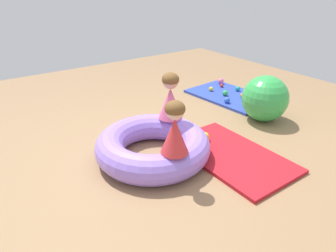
{
  "coord_description": "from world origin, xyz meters",
  "views": [
    {
      "loc": [
        2.42,
        -1.66,
        1.8
      ],
      "look_at": [
        -0.01,
        0.07,
        0.33
      ],
      "focal_mm": 32.96,
      "sensor_mm": 36.0,
      "label": 1
    }
  ],
  "objects_px": {
    "child_in_red": "(175,128)",
    "play_ball_green": "(225,93)",
    "play_ball_pink": "(221,81)",
    "inflatable_cushion": "(153,146)",
    "play_ball_yellow_second": "(211,89)",
    "play_ball_orange": "(243,95)",
    "play_ball_teal": "(238,89)",
    "child_in_pink": "(170,96)",
    "play_ball_blue": "(227,100)",
    "exercise_ball_large": "(265,99)",
    "play_ball_yellow": "(205,136)",
    "play_ball_red": "(222,85)"
  },
  "relations": [
    {
      "from": "inflatable_cushion",
      "to": "play_ball_orange",
      "type": "bearing_deg",
      "value": 106.84
    },
    {
      "from": "play_ball_pink",
      "to": "exercise_ball_large",
      "type": "distance_m",
      "value": 1.5
    },
    {
      "from": "child_in_red",
      "to": "play_ball_green",
      "type": "xyz_separation_m",
      "value": [
        -1.31,
        1.99,
        -0.47
      ]
    },
    {
      "from": "play_ball_green",
      "to": "play_ball_yellow_second",
      "type": "bearing_deg",
      "value": -173.62
    },
    {
      "from": "play_ball_teal",
      "to": "child_in_red",
      "type": "bearing_deg",
      "value": -59.95
    },
    {
      "from": "play_ball_orange",
      "to": "play_ball_yellow_second",
      "type": "relative_size",
      "value": 0.98
    },
    {
      "from": "play_ball_orange",
      "to": "play_ball_green",
      "type": "bearing_deg",
      "value": -144.31
    },
    {
      "from": "play_ball_pink",
      "to": "play_ball_teal",
      "type": "bearing_deg",
      "value": -4.37
    },
    {
      "from": "play_ball_yellow",
      "to": "play_ball_red",
      "type": "xyz_separation_m",
      "value": [
        -1.28,
        1.52,
        -0.02
      ]
    },
    {
      "from": "play_ball_teal",
      "to": "play_ball_pink",
      "type": "bearing_deg",
      "value": 175.63
    },
    {
      "from": "inflatable_cushion",
      "to": "play_ball_yellow_second",
      "type": "distance_m",
      "value": 2.25
    },
    {
      "from": "play_ball_yellow",
      "to": "play_ball_teal",
      "type": "height_order",
      "value": "play_ball_yellow"
    },
    {
      "from": "play_ball_green",
      "to": "child_in_pink",
      "type": "bearing_deg",
      "value": -67.48
    },
    {
      "from": "play_ball_blue",
      "to": "play_ball_yellow_second",
      "type": "xyz_separation_m",
      "value": [
        -0.54,
        0.17,
        -0.01
      ]
    },
    {
      "from": "play_ball_blue",
      "to": "exercise_ball_large",
      "type": "bearing_deg",
      "value": 2.42
    },
    {
      "from": "child_in_pink",
      "to": "play_ball_orange",
      "type": "bearing_deg",
      "value": -9.76
    },
    {
      "from": "inflatable_cushion",
      "to": "exercise_ball_large",
      "type": "bearing_deg",
      "value": 88.9
    },
    {
      "from": "child_in_pink",
      "to": "play_ball_blue",
      "type": "relative_size",
      "value": 5.87
    },
    {
      "from": "play_ball_yellow_second",
      "to": "play_ball_green",
      "type": "bearing_deg",
      "value": 6.38
    },
    {
      "from": "inflatable_cushion",
      "to": "play_ball_yellow_second",
      "type": "relative_size",
      "value": 16.83
    },
    {
      "from": "child_in_pink",
      "to": "exercise_ball_large",
      "type": "relative_size",
      "value": 0.87
    },
    {
      "from": "child_in_red",
      "to": "exercise_ball_large",
      "type": "height_order",
      "value": "child_in_red"
    },
    {
      "from": "child_in_pink",
      "to": "play_ball_teal",
      "type": "distance_m",
      "value": 2.07
    },
    {
      "from": "play_ball_orange",
      "to": "play_ball_teal",
      "type": "bearing_deg",
      "value": 147.16
    },
    {
      "from": "play_ball_pink",
      "to": "play_ball_yellow_second",
      "type": "bearing_deg",
      "value": -65.74
    },
    {
      "from": "play_ball_teal",
      "to": "exercise_ball_large",
      "type": "relative_size",
      "value": 0.13
    },
    {
      "from": "play_ball_green",
      "to": "child_in_red",
      "type": "bearing_deg",
      "value": -56.74
    },
    {
      "from": "play_ball_orange",
      "to": "play_ball_blue",
      "type": "xyz_separation_m",
      "value": [
        0.02,
        -0.37,
        0.01
      ]
    },
    {
      "from": "inflatable_cushion",
      "to": "play_ball_blue",
      "type": "height_order",
      "value": "inflatable_cushion"
    },
    {
      "from": "play_ball_pink",
      "to": "inflatable_cushion",
      "type": "bearing_deg",
      "value": -59.9
    },
    {
      "from": "play_ball_orange",
      "to": "play_ball_pink",
      "type": "bearing_deg",
      "value": 163.93
    },
    {
      "from": "inflatable_cushion",
      "to": "play_ball_teal",
      "type": "relative_size",
      "value": 14.81
    },
    {
      "from": "play_ball_green",
      "to": "play_ball_yellow",
      "type": "bearing_deg",
      "value": -53.47
    },
    {
      "from": "play_ball_teal",
      "to": "exercise_ball_large",
      "type": "height_order",
      "value": "exercise_ball_large"
    },
    {
      "from": "play_ball_blue",
      "to": "play_ball_yellow_second",
      "type": "distance_m",
      "value": 0.57
    },
    {
      "from": "play_ball_green",
      "to": "play_ball_blue",
      "type": "distance_m",
      "value": 0.32
    },
    {
      "from": "play_ball_orange",
      "to": "play_ball_red",
      "type": "bearing_deg",
      "value": 171.04
    },
    {
      "from": "play_ball_orange",
      "to": "exercise_ball_large",
      "type": "distance_m",
      "value": 0.79
    },
    {
      "from": "play_ball_green",
      "to": "play_ball_blue",
      "type": "xyz_separation_m",
      "value": [
        0.24,
        -0.2,
        0.0
      ]
    },
    {
      "from": "child_in_red",
      "to": "inflatable_cushion",
      "type": "bearing_deg",
      "value": -166.54
    },
    {
      "from": "play_ball_yellow",
      "to": "play_ball_teal",
      "type": "relative_size",
      "value": 1.22
    },
    {
      "from": "play_ball_yellow",
      "to": "play_ball_teal",
      "type": "xyz_separation_m",
      "value": [
        -0.98,
        1.6,
        -0.01
      ]
    },
    {
      "from": "inflatable_cushion",
      "to": "play_ball_blue",
      "type": "bearing_deg",
      "value": 109.57
    },
    {
      "from": "play_ball_orange",
      "to": "play_ball_pink",
      "type": "distance_m",
      "value": 0.73
    },
    {
      "from": "play_ball_blue",
      "to": "play_ball_pink",
      "type": "bearing_deg",
      "value": 141.76
    },
    {
      "from": "child_in_red",
      "to": "play_ball_blue",
      "type": "height_order",
      "value": "child_in_red"
    },
    {
      "from": "play_ball_pink",
      "to": "exercise_ball_large",
      "type": "relative_size",
      "value": 0.17
    },
    {
      "from": "exercise_ball_large",
      "to": "child_in_red",
      "type": "bearing_deg",
      "value": -77.35
    },
    {
      "from": "play_ball_yellow",
      "to": "play_ball_blue",
      "type": "height_order",
      "value": "play_ball_yellow"
    },
    {
      "from": "play_ball_yellow_second",
      "to": "play_ball_pink",
      "type": "bearing_deg",
      "value": 114.26
    }
  ]
}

